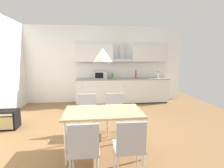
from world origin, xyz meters
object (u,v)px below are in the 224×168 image
object	(u,v)px
microwave	(100,75)
pendant_lamp	(103,55)
bottle_white	(158,75)
chair_far_left	(87,110)
guitar_amp	(6,119)
chair_far_right	(115,109)
chair_near_right	(130,144)
dining_table	(103,114)
bottle_green	(112,76)
chair_near_left	(84,146)
bottle_red	(136,75)

from	to	relation	value
microwave	pendant_lamp	bearing A→B (deg)	-91.84
bottle_white	chair_far_left	size ratio (longest dim) A/B	0.29
guitar_amp	chair_far_right	bearing A→B (deg)	-11.36
pendant_lamp	chair_near_right	bearing A→B (deg)	-69.20
microwave	dining_table	xyz separation A→B (m)	(-0.11, -3.35, -0.34)
bottle_green	chair_far_right	xyz separation A→B (m)	(-0.25, -2.56, -0.45)
microwave	chair_far_left	size ratio (longest dim) A/B	0.55
chair_far_left	bottle_white	bearing A→B (deg)	45.10
microwave	chair_near_left	world-z (taller)	microwave
chair_far_right	chair_far_left	distance (m)	0.60
bottle_green	chair_near_left	world-z (taller)	bottle_green
dining_table	pendant_lamp	distance (m)	1.00
chair_near_right	chair_far_left	xyz separation A→B (m)	(-0.59, 1.56, 0.00)
bottle_green	chair_far_right	bearing A→B (deg)	-95.58
dining_table	microwave	bearing A→B (deg)	88.16
chair_near_right	chair_far_right	bearing A→B (deg)	89.81
microwave	pendant_lamp	xyz separation A→B (m)	(-0.11, -3.35, 0.66)
chair_far_right	microwave	bearing A→B (deg)	94.33
chair_near_right	chair_near_left	xyz separation A→B (m)	(-0.59, 0.00, 0.00)
chair_far_left	pendant_lamp	world-z (taller)	pendant_lamp
bottle_green	guitar_amp	distance (m)	3.52
pendant_lamp	bottle_green	bearing A→B (deg)	80.62
chair_far_left	pendant_lamp	size ratio (longest dim) A/B	2.72
chair_near_left	bottle_green	bearing A→B (deg)	78.36
bottle_green	dining_table	xyz separation A→B (m)	(-0.55, -3.34, -0.28)
chair_near_left	dining_table	bearing A→B (deg)	69.21
bottle_red	pendant_lamp	xyz separation A→B (m)	(-1.43, -3.39, 0.66)
microwave	bottle_white	xyz separation A→B (m)	(2.17, 0.01, -0.03)
bottle_green	pendant_lamp	bearing A→B (deg)	-99.38
bottle_red	chair_near_right	world-z (taller)	bottle_red
bottle_red	chair_near_right	distance (m)	4.35
microwave	chair_near_right	bearing A→B (deg)	-87.38
bottle_white	chair_near_right	xyz separation A→B (m)	(-1.98, -4.14, -0.48)
bottle_white	bottle_green	bearing A→B (deg)	-179.44
bottle_green	chair_far_right	size ratio (longest dim) A/B	0.22
microwave	bottle_white	world-z (taller)	microwave
bottle_white	bottle_green	world-z (taller)	bottle_white
bottle_red	chair_near_left	distance (m)	4.54
chair_far_left	bottle_green	bearing A→B (deg)	71.71
chair_far_right	chair_far_left	xyz separation A→B (m)	(-0.60, 0.00, 0.00)
bottle_white	chair_far_right	xyz separation A→B (m)	(-1.97, -2.58, -0.48)
pendant_lamp	chair_near_left	bearing A→B (deg)	-110.79
chair_far_left	chair_near_left	size ratio (longest dim) A/B	1.00
microwave	bottle_red	bearing A→B (deg)	1.81
bottle_red	guitar_amp	size ratio (longest dim) A/B	0.61
chair_near_left	bottle_red	bearing A→B (deg)	67.52
bottle_green	chair_far_left	distance (m)	2.73
bottle_red	guitar_amp	bearing A→B (deg)	-149.89
microwave	guitar_amp	distance (m)	3.20
bottle_red	dining_table	distance (m)	3.69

